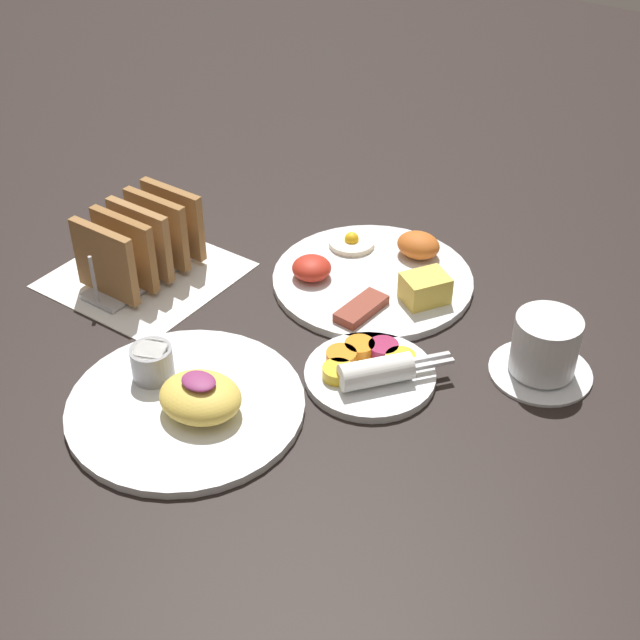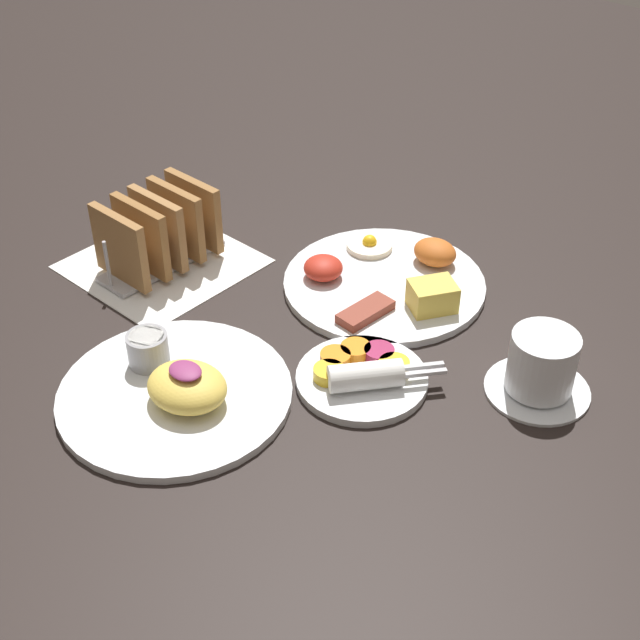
% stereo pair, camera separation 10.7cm
% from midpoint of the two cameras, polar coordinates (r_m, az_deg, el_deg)
% --- Properties ---
extents(ground_plane, '(3.00, 3.00, 0.00)m').
position_cam_midpoint_polar(ground_plane, '(1.10, -7.63, -1.20)').
color(ground_plane, black).
extents(napkin_flat, '(0.22, 0.22, 0.00)m').
position_cam_midpoint_polar(napkin_flat, '(1.23, -13.58, 2.74)').
color(napkin_flat, white).
rests_on(napkin_flat, ground_plane).
extents(plate_breakfast, '(0.27, 0.27, 0.05)m').
position_cam_midpoint_polar(plate_breakfast, '(1.18, 1.00, 2.80)').
color(plate_breakfast, white).
rests_on(plate_breakfast, ground_plane).
extents(plate_condiments, '(0.16, 0.15, 0.04)m').
position_cam_midpoint_polar(plate_condiments, '(1.02, 0.26, -3.37)').
color(plate_condiments, white).
rests_on(plate_condiments, ground_plane).
extents(plate_foreground, '(0.26, 0.26, 0.06)m').
position_cam_midpoint_polar(plate_foreground, '(1.00, -11.60, -5.11)').
color(plate_foreground, white).
rests_on(plate_foreground, ground_plane).
extents(toast_rack, '(0.10, 0.18, 0.10)m').
position_cam_midpoint_polar(toast_rack, '(1.21, -13.92, 4.71)').
color(toast_rack, '#B7B7BC').
rests_on(toast_rack, ground_plane).
extents(coffee_cup, '(0.12, 0.12, 0.08)m').
position_cam_midpoint_polar(coffee_cup, '(1.04, 11.34, -1.96)').
color(coffee_cup, white).
rests_on(coffee_cup, ground_plane).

